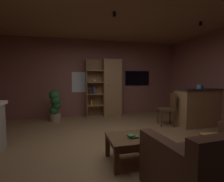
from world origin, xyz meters
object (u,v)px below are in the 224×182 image
object	(u,v)px
bookshelf_cabinet	(109,88)
leather_couch	(220,168)
tissue_box	(200,87)
table_book_0	(134,137)
table_book_1	(131,135)
kitchen_bar_counter	(200,107)
coffee_table	(130,142)
wall_mounted_tv	(137,78)
dining_chair	(169,107)
potted_floor_plant	(55,105)

from	to	relation	value
bookshelf_cabinet	leather_couch	distance (m)	4.23
leather_couch	bookshelf_cabinet	bearing A→B (deg)	94.38
tissue_box	table_book_0	bearing A→B (deg)	-150.73
table_book_1	kitchen_bar_counter	bearing A→B (deg)	29.10
coffee_table	wall_mounted_tv	size ratio (longest dim) A/B	0.71
leather_couch	dining_chair	bearing A→B (deg)	68.19
tissue_box	coffee_table	size ratio (longest dim) A/B	0.18
kitchen_bar_counter	coffee_table	xyz separation A→B (m)	(-2.63, -1.41, -0.20)
tissue_box	table_book_0	world-z (taller)	tissue_box
leather_couch	table_book_1	bearing A→B (deg)	130.73
coffee_table	dining_chair	distance (m)	2.43
leather_couch	dining_chair	world-z (taller)	dining_chair
kitchen_bar_counter	dining_chair	bearing A→B (deg)	165.08
tissue_box	leather_couch	bearing A→B (deg)	-127.95
tissue_box	leather_couch	world-z (taller)	tissue_box
bookshelf_cabinet	table_book_0	distance (m)	3.36
wall_mounted_tv	bookshelf_cabinet	bearing A→B (deg)	-169.54
leather_couch	table_book_0	distance (m)	1.13
tissue_box	coffee_table	xyz separation A→B (m)	(-2.51, -1.32, -0.78)
bookshelf_cabinet	table_book_0	world-z (taller)	bookshelf_cabinet
bookshelf_cabinet	table_book_1	world-z (taller)	bookshelf_cabinet
bookshelf_cabinet	potted_floor_plant	bearing A→B (deg)	-169.49
coffee_table	potted_floor_plant	world-z (taller)	potted_floor_plant
tissue_box	table_book_1	distance (m)	2.94
wall_mounted_tv	coffee_table	bearing A→B (deg)	-114.65
table_book_0	potted_floor_plant	xyz separation A→B (m)	(-1.42, 2.95, 0.08)
table_book_0	bookshelf_cabinet	bearing A→B (deg)	83.29
table_book_1	dining_chair	size ratio (longest dim) A/B	0.11
table_book_1	bookshelf_cabinet	bearing A→B (deg)	82.42
dining_chair	wall_mounted_tv	world-z (taller)	wall_mounted_tv
leather_couch	table_book_1	xyz separation A→B (m)	(-0.76, 0.88, 0.14)
coffee_table	table_book_1	distance (m)	0.13
kitchen_bar_counter	table_book_1	distance (m)	3.01
leather_couch	wall_mounted_tv	distance (m)	4.57
leather_couch	wall_mounted_tv	bearing A→B (deg)	79.36
table_book_0	dining_chair	world-z (taller)	dining_chair
leather_couch	table_book_1	world-z (taller)	leather_couch
coffee_table	table_book_1	xyz separation A→B (m)	(0.00, -0.05, 0.12)
leather_couch	table_book_1	distance (m)	1.17
bookshelf_cabinet	potted_floor_plant	size ratio (longest dim) A/B	2.04
table_book_0	wall_mounted_tv	distance (m)	3.93
kitchen_bar_counter	coffee_table	size ratio (longest dim) A/B	2.03
leather_couch	coffee_table	world-z (taller)	leather_couch
dining_chair	potted_floor_plant	distance (m)	3.40
table_book_0	dining_chair	bearing A→B (deg)	44.35
table_book_0	kitchen_bar_counter	bearing A→B (deg)	29.69
dining_chair	potted_floor_plant	xyz separation A→B (m)	(-3.15, 1.26, -0.03)
wall_mounted_tv	dining_chair	bearing A→B (deg)	-83.51
kitchen_bar_counter	tissue_box	xyz separation A→B (m)	(-0.12, -0.09, 0.58)
bookshelf_cabinet	kitchen_bar_counter	bearing A→B (deg)	-39.76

